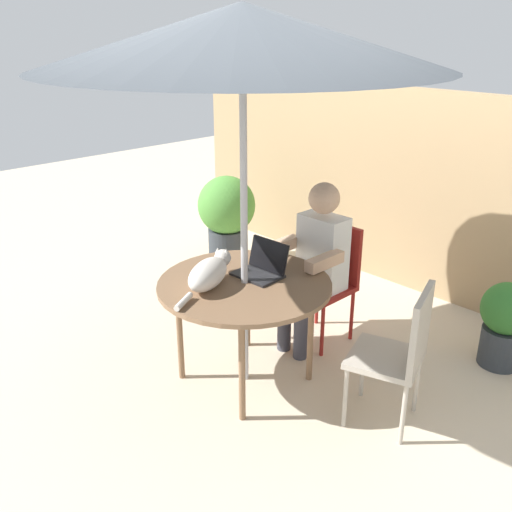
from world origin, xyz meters
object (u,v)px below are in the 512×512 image
at_px(patio_table, 245,290).
at_px(potted_plant_near_fence, 227,214).
at_px(chair_empty, 401,348).
at_px(laptop, 263,265).
at_px(patio_umbrella, 242,36).
at_px(potted_plant_by_chair, 505,321).
at_px(person_seated, 316,258).
at_px(chair_occupied, 329,273).
at_px(cat, 209,273).

distance_m(patio_table, potted_plant_near_fence, 2.04).
bearing_deg(patio_table, chair_empty, 19.25).
relative_size(chair_empty, potted_plant_near_fence, 1.00).
xyz_separation_m(chair_empty, laptop, (-0.97, -0.16, 0.26)).
distance_m(patio_umbrella, potted_plant_by_chair, 2.56).
height_order(person_seated, potted_plant_by_chair, person_seated).
xyz_separation_m(chair_occupied, person_seated, (0.00, -0.16, 0.17)).
bearing_deg(laptop, potted_plant_near_fence, 146.27).
distance_m(person_seated, laptop, 0.52).
height_order(chair_occupied, chair_empty, same).
relative_size(patio_umbrella, cat, 3.83).
relative_size(patio_table, chair_empty, 1.25).
bearing_deg(cat, laptop, 73.68).
distance_m(potted_plant_near_fence, potted_plant_by_chair, 2.72).
bearing_deg(patio_table, laptop, 94.05).
bearing_deg(chair_occupied, cat, -96.55).
relative_size(patio_umbrella, potted_plant_near_fence, 2.66).
height_order(patio_umbrella, chair_empty, patio_umbrella).
height_order(patio_table, laptop, laptop).
bearing_deg(chair_empty, patio_table, -160.75).
xyz_separation_m(person_seated, potted_plant_near_fence, (-1.61, 0.56, -0.18)).
distance_m(chair_occupied, person_seated, 0.23).
bearing_deg(potted_plant_near_fence, chair_empty, -19.55).
distance_m(laptop, potted_plant_near_fence, 1.94).
height_order(patio_table, chair_occupied, chair_occupied).
distance_m(chair_occupied, chair_empty, 1.08).
bearing_deg(person_seated, laptop, -91.40).
distance_m(patio_umbrella, cat, 1.38).
bearing_deg(chair_occupied, patio_table, -90.00).
height_order(chair_occupied, potted_plant_by_chair, chair_occupied).
relative_size(chair_occupied, laptop, 2.81).
distance_m(patio_umbrella, laptop, 1.40).
relative_size(chair_occupied, cat, 1.44).
bearing_deg(patio_table, potted_plant_by_chair, 51.97).
height_order(cat, potted_plant_near_fence, cat).
bearing_deg(patio_umbrella, patio_table, 0.00).
xyz_separation_m(chair_occupied, laptop, (-0.01, -0.67, 0.26)).
xyz_separation_m(cat, potted_plant_near_fence, (-1.49, 1.43, -0.29)).
height_order(chair_empty, laptop, laptop).
bearing_deg(cat, potted_plant_near_fence, 136.25).
bearing_deg(cat, chair_occupied, 83.45).
xyz_separation_m(laptop, potted_plant_by_chair, (1.11, 1.23, -0.44)).
xyz_separation_m(patio_table, potted_plant_by_chair, (1.10, 1.41, -0.32)).
bearing_deg(person_seated, patio_table, -90.00).
relative_size(patio_umbrella, chair_empty, 2.65).
bearing_deg(laptop, cat, -106.32).
relative_size(chair_empty, person_seated, 0.72).
bearing_deg(chair_occupied, potted_plant_near_fence, 166.12).
distance_m(person_seated, potted_plant_by_chair, 1.36).
xyz_separation_m(patio_umbrella, potted_plant_by_chair, (1.10, 1.41, -1.83)).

